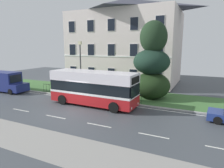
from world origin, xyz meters
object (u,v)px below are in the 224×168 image
object	(u,v)px
white_panel_van	(4,81)
georgian_townhouse	(125,41)
single_decker_bus	(93,88)
street_lamp_post	(81,64)
evergreen_tree	(152,66)
litter_bin	(60,87)

from	to	relation	value
white_panel_van	georgian_townhouse	bearing A→B (deg)	47.50
single_decker_bus	street_lamp_post	bearing A→B (deg)	139.93
georgian_townhouse	street_lamp_post	size ratio (longest dim) A/B	2.68
georgian_townhouse	white_panel_van	bearing A→B (deg)	-130.70
single_decker_bus	white_panel_van	world-z (taller)	single_decker_bus
georgian_townhouse	evergreen_tree	world-z (taller)	georgian_townhouse
white_panel_van	litter_bin	bearing A→B (deg)	17.46
georgian_townhouse	evergreen_tree	size ratio (longest dim) A/B	1.98
georgian_townhouse	single_decker_bus	bearing A→B (deg)	-81.22
white_panel_van	street_lamp_post	world-z (taller)	street_lamp_post
evergreen_tree	white_panel_van	world-z (taller)	evergreen_tree
single_decker_bus	white_panel_van	bearing A→B (deg)	179.87
georgian_townhouse	single_decker_bus	xyz separation A→B (m)	(2.06, -13.33, -4.74)
georgian_townhouse	evergreen_tree	xyz separation A→B (m)	(6.54, -8.68, -2.86)
single_decker_bus	litter_bin	world-z (taller)	single_decker_bus
evergreen_tree	white_panel_van	xyz separation A→B (m)	(-17.73, -4.34, -2.32)
single_decker_bus	white_panel_van	distance (m)	13.26
litter_bin	evergreen_tree	bearing A→B (deg)	10.12
white_panel_van	litter_bin	distance (m)	7.27
white_panel_van	single_decker_bus	bearing A→B (deg)	-3.16
georgian_townhouse	litter_bin	distance (m)	12.83
street_lamp_post	litter_bin	size ratio (longest dim) A/B	5.09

